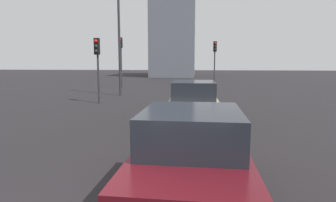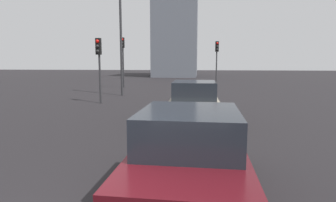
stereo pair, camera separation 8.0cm
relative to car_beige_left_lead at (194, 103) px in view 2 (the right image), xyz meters
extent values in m
cube|color=tan|center=(0.06, 0.00, -0.16)|extent=(4.38, 1.83, 0.69)
cube|color=#1E232B|center=(-0.16, 0.00, 0.51)|extent=(1.98, 1.59, 0.64)
cylinder|color=black|center=(1.42, -0.89, -0.44)|extent=(0.64, 0.22, 0.64)
cylinder|color=black|center=(1.40, 0.91, -0.44)|extent=(0.64, 0.22, 0.64)
cylinder|color=black|center=(-1.29, -0.91, -0.44)|extent=(0.64, 0.22, 0.64)
cylinder|color=black|center=(-1.30, 0.89, -0.44)|extent=(0.64, 0.22, 0.64)
cube|color=maroon|center=(-2.14, -0.66, -0.03)|extent=(0.03, 0.20, 0.11)
cube|color=maroon|center=(-2.15, 0.63, -0.03)|extent=(0.03, 0.20, 0.11)
cube|color=#510F16|center=(-6.11, -0.04, -0.17)|extent=(4.20, 1.91, 0.66)
cube|color=#1E232B|center=(-6.32, -0.04, 0.47)|extent=(1.91, 1.63, 0.62)
cylinder|color=black|center=(-4.85, -0.97, -0.44)|extent=(0.65, 0.24, 0.64)
cylinder|color=black|center=(-4.80, 0.83, -0.44)|extent=(0.65, 0.24, 0.64)
cylinder|color=#2D2D30|center=(4.53, 5.37, 0.60)|extent=(0.11, 0.11, 2.72)
cube|color=black|center=(4.47, 5.38, 2.41)|extent=(0.23, 0.30, 0.90)
sphere|color=red|center=(4.36, 5.39, 2.68)|extent=(0.20, 0.20, 0.20)
sphere|color=black|center=(4.36, 5.39, 2.41)|extent=(0.20, 0.20, 0.20)
sphere|color=black|center=(4.36, 5.39, 2.14)|extent=(0.20, 0.20, 0.20)
cylinder|color=#2D2D30|center=(14.76, -1.68, 0.85)|extent=(0.11, 0.11, 3.23)
cube|color=black|center=(14.70, -1.69, 2.91)|extent=(0.24, 0.31, 0.90)
sphere|color=red|center=(14.59, -1.70, 3.18)|extent=(0.20, 0.20, 0.20)
sphere|color=black|center=(14.59, -1.70, 2.91)|extent=(0.20, 0.20, 0.20)
sphere|color=black|center=(14.59, -1.70, 2.64)|extent=(0.20, 0.20, 0.20)
cylinder|color=#2D2D30|center=(14.18, 6.64, 1.03)|extent=(0.11, 0.11, 3.58)
cube|color=black|center=(14.12, 6.64, 3.26)|extent=(0.22, 0.29, 0.90)
sphere|color=red|center=(14.01, 6.65, 3.53)|extent=(0.20, 0.20, 0.20)
sphere|color=black|center=(14.01, 6.65, 3.26)|extent=(0.20, 0.20, 0.20)
sphere|color=black|center=(14.01, 6.65, 2.99)|extent=(0.20, 0.20, 0.20)
cylinder|color=#2D2D30|center=(8.31, 5.17, 3.02)|extent=(0.16, 0.16, 7.56)
cube|color=slate|center=(37.34, 3.70, 5.81)|extent=(12.46, 6.82, 13.14)
camera|label=1|loc=(-10.88, -0.10, 1.55)|focal=30.27mm
camera|label=2|loc=(-10.87, -0.18, 1.55)|focal=30.27mm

